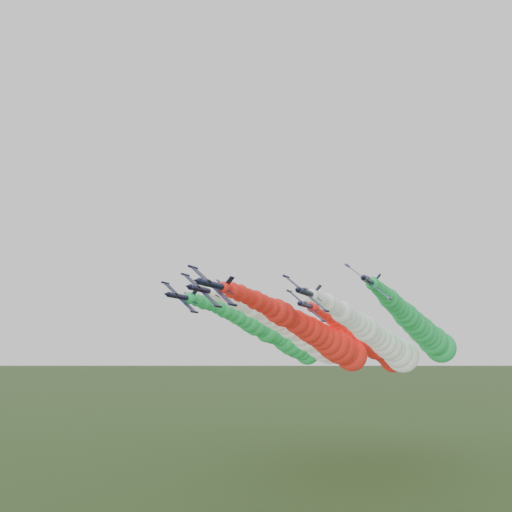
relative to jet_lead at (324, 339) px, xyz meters
The scene contains 7 objects.
ground 43.30m from the jet_lead, 109.55° to the right, with size 3000.00×3000.00×0.00m, color #365123.
jet_lead is the anchor object (origin of this frame).
jet_inner_left 15.61m from the jet_lead, 126.80° to the left, with size 15.58×71.79×18.65m.
jet_inner_right 18.27m from the jet_lead, 52.53° to the left, with size 16.29×72.51×19.37m.
jet_outer_left 25.38m from the jet_lead, 136.58° to the left, with size 15.64×71.86×18.72m.
jet_outer_right 28.87m from the jet_lead, 43.94° to the left, with size 16.04×72.26×19.12m.
jet_trail 28.33m from the jet_lead, 77.53° to the left, with size 16.05×72.27×19.13m.
Camera 1 is at (43.45, -88.22, 27.93)m, focal length 35.00 mm.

